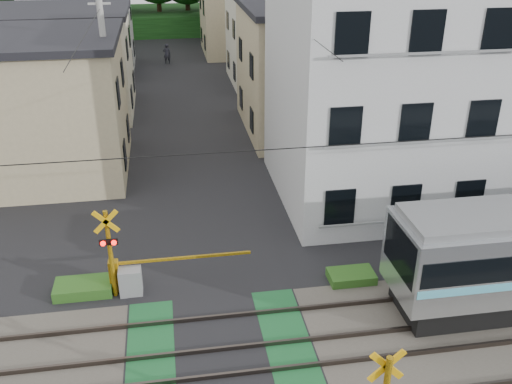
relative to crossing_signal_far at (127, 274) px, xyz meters
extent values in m
plane|color=black|center=(2.59, -3.65, -0.71)|extent=(120.00, 120.00, 0.00)
cube|color=#47423A|center=(2.59, -3.65, -0.71)|extent=(120.00, 6.00, 0.00)
cube|color=black|center=(2.59, -3.65, -0.71)|extent=(5.20, 120.00, 0.00)
cube|color=#145126|center=(0.69, -3.65, -0.70)|extent=(1.30, 6.00, 0.00)
cube|color=#145126|center=(4.49, -3.65, -0.70)|extent=(1.30, 6.00, 0.00)
cube|color=#3F3833|center=(2.59, -4.15, -0.64)|extent=(120.00, 0.08, 0.14)
cube|color=#3F3833|center=(2.59, -3.15, -0.64)|extent=(120.00, 0.08, 0.14)
cube|color=#3F3833|center=(2.59, -1.75, -0.64)|extent=(120.00, 0.08, 0.14)
cube|color=black|center=(10.18, -2.45, -0.45)|extent=(2.12, 1.94, 0.53)
cube|color=black|center=(7.85, -2.45, 1.58)|extent=(0.10, 2.13, 1.38)
cube|color=#FDB50D|center=(5.59, -7.15, 1.99)|extent=(0.77, 0.05, 0.77)
cube|color=#FDB50D|center=(5.59, -7.15, 1.99)|extent=(0.77, 0.05, 0.77)
cylinder|color=#FDB50D|center=(-0.41, -0.05, 0.79)|extent=(0.14, 0.14, 3.00)
cube|color=#FDB50D|center=(-0.41, -0.15, 1.99)|extent=(0.77, 0.05, 0.77)
cube|color=#FDB50D|center=(-0.41, -0.15, 1.99)|extent=(0.77, 0.05, 0.77)
cube|color=black|center=(-0.41, -0.15, 1.29)|extent=(0.55, 0.05, 0.20)
sphere|color=#FF0C07|center=(-0.57, -0.21, 1.29)|extent=(0.16, 0.16, 0.16)
sphere|color=#FF0C07|center=(-0.25, -0.21, 1.29)|extent=(0.16, 0.16, 0.16)
cube|color=gray|center=(0.09, -0.05, -0.26)|extent=(0.70, 0.50, 0.90)
cube|color=#FDB50D|center=(-0.41, 0.20, -0.16)|extent=(0.30, 0.30, 1.10)
cube|color=#FDB50D|center=(1.84, 0.20, 0.29)|extent=(4.20, 0.08, 0.08)
cube|color=silver|center=(11.09, 5.85, 3.79)|extent=(10.00, 8.00, 9.00)
cube|color=black|center=(7.39, 1.82, 0.79)|extent=(1.10, 0.06, 1.40)
cube|color=black|center=(9.84, 1.82, 0.79)|extent=(1.10, 0.06, 1.40)
cube|color=black|center=(12.29, 1.82, 0.79)|extent=(1.10, 0.06, 1.40)
cube|color=gray|center=(11.09, 1.60, 0.19)|extent=(9.00, 0.06, 0.08)
cube|color=black|center=(7.39, 1.82, 3.79)|extent=(1.10, 0.06, 1.40)
cube|color=black|center=(9.84, 1.82, 3.79)|extent=(1.10, 0.06, 1.40)
cube|color=black|center=(12.29, 1.82, 3.79)|extent=(1.10, 0.06, 1.40)
cube|color=gray|center=(11.09, 1.60, 3.19)|extent=(9.00, 0.06, 0.08)
cube|color=black|center=(7.39, 1.82, 6.79)|extent=(1.10, 0.06, 1.40)
cube|color=black|center=(9.84, 1.82, 6.79)|extent=(1.10, 0.06, 1.40)
cube|color=black|center=(12.29, 1.82, 6.79)|extent=(1.10, 0.06, 1.40)
cube|color=gray|center=(11.09, 1.60, 6.19)|extent=(9.00, 0.06, 0.08)
cube|color=tan|center=(-3.91, 10.35, 2.29)|extent=(7.00, 7.00, 6.00)
cube|color=black|center=(-3.91, 10.35, 5.44)|extent=(7.35, 7.35, 0.30)
cube|color=black|center=(-0.38, 8.60, 0.59)|extent=(0.06, 1.00, 1.20)
cube|color=black|center=(-0.38, 12.10, 0.59)|extent=(0.06, 1.00, 1.20)
cube|color=black|center=(-0.38, 8.60, 3.39)|extent=(0.06, 1.00, 1.20)
cube|color=black|center=(-0.38, 12.10, 3.39)|extent=(0.06, 1.00, 1.20)
cube|color=tan|center=(9.39, 14.35, 2.54)|extent=(7.00, 8.00, 6.50)
cube|color=black|center=(9.39, 14.35, 5.94)|extent=(7.35, 8.40, 0.30)
cube|color=black|center=(5.86, 12.35, 0.59)|extent=(0.06, 1.00, 1.20)
cube|color=black|center=(5.86, 16.35, 0.59)|extent=(0.06, 1.00, 1.20)
cube|color=black|center=(5.86, 12.35, 3.39)|extent=(0.06, 1.00, 1.20)
cube|color=black|center=(5.86, 16.35, 3.39)|extent=(0.06, 1.00, 1.20)
cube|color=beige|center=(-4.41, 19.35, 2.19)|extent=(8.00, 7.00, 5.80)
cube|color=black|center=(-4.41, 19.35, 5.24)|extent=(8.40, 7.35, 0.30)
cube|color=black|center=(-0.38, 17.60, 0.59)|extent=(0.06, 1.00, 1.20)
cube|color=black|center=(-0.38, 21.10, 0.59)|extent=(0.06, 1.00, 1.20)
cube|color=black|center=(-0.38, 17.60, 3.39)|extent=(0.06, 1.00, 1.20)
cube|color=black|center=(-0.38, 21.10, 3.39)|extent=(0.06, 1.00, 1.20)
cube|color=beige|center=(9.79, 24.35, 2.39)|extent=(7.00, 7.00, 6.20)
cube|color=black|center=(6.26, 22.60, 0.59)|extent=(0.06, 1.00, 1.20)
cube|color=black|center=(6.26, 26.10, 0.59)|extent=(0.06, 1.00, 1.20)
cube|color=black|center=(6.26, 22.60, 3.39)|extent=(0.06, 1.00, 1.20)
cube|color=black|center=(6.26, 26.10, 3.39)|extent=(0.06, 1.00, 1.20)
cube|color=#A7AAAD|center=(-4.21, 29.35, 2.29)|extent=(7.00, 8.00, 6.00)
cube|color=black|center=(-0.68, 27.35, 0.59)|extent=(0.06, 1.00, 1.20)
cube|color=black|center=(-0.68, 31.35, 0.59)|extent=(0.06, 1.00, 1.20)
cube|color=black|center=(-0.68, 27.35, 3.39)|extent=(0.06, 1.00, 1.20)
cube|color=black|center=(-0.68, 31.35, 3.39)|extent=(0.06, 1.00, 1.20)
cube|color=tan|center=(9.09, 34.35, 2.49)|extent=(8.00, 7.00, 6.40)
cube|color=black|center=(5.06, 32.60, 0.59)|extent=(0.06, 1.00, 1.20)
cube|color=black|center=(5.06, 36.10, 0.59)|extent=(0.06, 1.00, 1.20)
cube|color=black|center=(5.06, 32.60, 3.39)|extent=(0.06, 1.00, 1.20)
cube|color=black|center=(5.06, 36.10, 3.39)|extent=(0.06, 1.00, 1.20)
cube|color=#1A4818|center=(2.59, 46.35, 0.29)|extent=(40.00, 10.00, 2.00)
cylinder|color=#332114|center=(-11.64, 44.65, 1.73)|extent=(0.50, 0.50, 4.87)
cylinder|color=#332114|center=(-9.40, 42.02, 2.13)|extent=(0.50, 0.50, 5.68)
cylinder|color=#332114|center=(-6.13, 43.73, 1.37)|extent=(0.50, 0.50, 4.17)
cylinder|color=#332114|center=(-3.32, 47.12, 1.92)|extent=(0.50, 0.50, 5.27)
cylinder|color=#332114|center=(-1.93, 44.57, 2.13)|extent=(0.50, 0.50, 5.68)
cylinder|color=#332114|center=(1.52, 45.47, 1.60)|extent=(0.50, 0.50, 4.63)
cylinder|color=#332114|center=(4.41, 45.92, 1.43)|extent=(0.50, 0.50, 4.28)
cylinder|color=#332114|center=(7.07, 41.67, 1.65)|extent=(0.50, 0.50, 4.73)
cylinder|color=#332114|center=(9.46, 42.86, 2.24)|extent=(0.50, 0.50, 5.91)
cylinder|color=#332114|center=(13.33, 42.10, 1.95)|extent=(0.50, 0.50, 5.33)
cylinder|color=#332114|center=(15.87, 46.80, 1.69)|extent=(0.50, 0.50, 4.80)
cube|color=black|center=(8.59, -2.45, 4.89)|extent=(60.00, 0.02, 0.02)
cylinder|color=#A5A5A0|center=(-0.81, 9.35, 3.29)|extent=(0.26, 0.26, 8.00)
cube|color=#A5A5A0|center=(-0.81, 9.35, 6.89)|extent=(0.90, 0.08, 0.08)
cylinder|color=#A5A5A0|center=(6.19, 18.35, 3.29)|extent=(0.26, 0.26, 8.00)
cylinder|color=#A5A5A0|center=(-0.81, 30.35, 3.29)|extent=(0.26, 0.26, 8.00)
imported|color=#272731|center=(1.88, 31.07, 0.10)|extent=(0.60, 0.40, 1.61)
cube|color=#2D5E1E|center=(-1.41, 0.25, -0.53)|extent=(1.80, 1.00, 0.36)
cube|color=#2D5E1E|center=(7.19, -0.45, -0.56)|extent=(1.50, 0.90, 0.30)
camera|label=1|loc=(1.61, -15.35, 10.11)|focal=40.00mm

